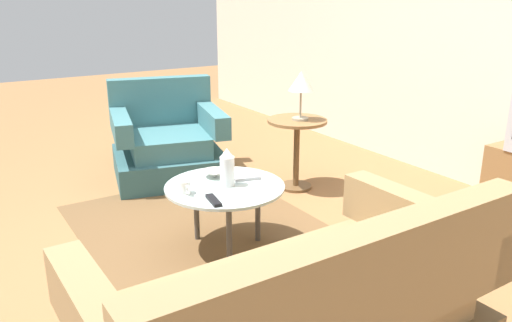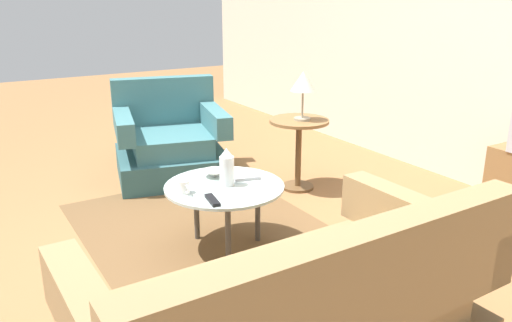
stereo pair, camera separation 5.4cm
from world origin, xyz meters
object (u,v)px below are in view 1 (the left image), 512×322
object	(u,v)px
mug	(185,187)
tv_remote_silver	(247,178)
table_lamp	(301,83)
vase	(227,168)
coffee_table	(225,191)
side_table	(297,139)
bowl	(215,174)
armchair	(167,145)
tv_remote_dark	(214,200)

from	to	relation	value
mug	tv_remote_silver	bearing A→B (deg)	90.90
table_lamp	mug	world-z (taller)	table_lamp
vase	mug	distance (m)	0.30
vase	tv_remote_silver	xyz separation A→B (m)	(-0.02, 0.16, -0.11)
coffee_table	side_table	world-z (taller)	side_table
mug	tv_remote_silver	size ratio (longest dim) A/B	0.63
coffee_table	bowl	xyz separation A→B (m)	(-0.17, 0.02, 0.06)
armchair	bowl	size ratio (longest dim) A/B	6.98
bowl	tv_remote_dark	xyz separation A→B (m)	(0.38, -0.21, -0.01)
bowl	side_table	bearing A→B (deg)	114.63
coffee_table	side_table	size ratio (longest dim) A/B	1.26
table_lamp	bowl	size ratio (longest dim) A/B	2.48
side_table	vase	size ratio (longest dim) A/B	2.46
side_table	bowl	distance (m)	1.13
mug	bowl	xyz separation A→B (m)	(-0.17, 0.29, -0.02)
coffee_table	table_lamp	xyz separation A→B (m)	(-0.62, 1.05, 0.51)
table_lamp	bowl	xyz separation A→B (m)	(0.44, -1.03, -0.45)
armchair	vase	distance (m)	1.58
vase	tv_remote_dark	size ratio (longest dim) A/B	1.35
side_table	tv_remote_silver	xyz separation A→B (m)	(0.63, -0.87, 0.01)
armchair	vase	size ratio (longest dim) A/B	4.56
bowl	coffee_table	bearing A→B (deg)	-6.46
armchair	table_lamp	size ratio (longest dim) A/B	2.81
side_table	vase	distance (m)	1.23
bowl	tv_remote_dark	size ratio (longest dim) A/B	0.88
coffee_table	tv_remote_silver	size ratio (longest dim) A/B	4.24
tv_remote_silver	vase	bearing A→B (deg)	-158.12
bowl	tv_remote_silver	distance (m)	0.22
mug	table_lamp	bearing A→B (deg)	114.75
vase	bowl	bearing A→B (deg)	178.08
armchair	side_table	bearing A→B (deg)	146.16
armchair	bowl	world-z (taller)	armchair
vase	armchair	bearing A→B (deg)	171.23
tv_remote_silver	tv_remote_dark	bearing A→B (deg)	-134.49
table_lamp	armchair	bearing A→B (deg)	-138.58
coffee_table	tv_remote_silver	world-z (taller)	tv_remote_silver
side_table	mug	world-z (taller)	side_table
coffee_table	tv_remote_dark	distance (m)	0.28
vase	mug	bearing A→B (deg)	-92.63
armchair	tv_remote_dark	size ratio (longest dim) A/B	6.16
tv_remote_dark	coffee_table	bearing A→B (deg)	147.02
coffee_table	vase	world-z (taller)	vase
table_lamp	vase	world-z (taller)	table_lamp
coffee_table	tv_remote_dark	xyz separation A→B (m)	(0.21, -0.19, 0.05)
vase	side_table	bearing A→B (deg)	122.39
armchair	table_lamp	xyz separation A→B (m)	(0.91, 0.80, 0.61)
coffee_table	mug	distance (m)	0.29
coffee_table	vase	distance (m)	0.16
tv_remote_dark	armchair	bearing A→B (deg)	175.32
armchair	bowl	xyz separation A→B (m)	(1.35, -0.23, 0.17)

